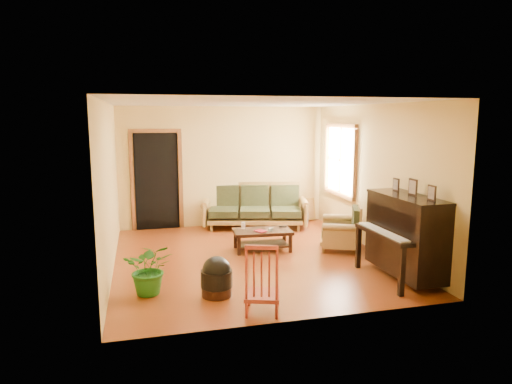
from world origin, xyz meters
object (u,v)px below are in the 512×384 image
object	(u,v)px
coffee_table	(262,240)
sofa	(255,206)
potted_plant	(150,268)
armchair	(340,227)
ceramic_crock	(304,218)
footstool	(217,281)
piano	(407,237)
red_chair	(262,277)

from	to	relation	value
coffee_table	sofa	bearing A→B (deg)	80.36
potted_plant	sofa	bearing A→B (deg)	55.10
armchair	potted_plant	xyz separation A→B (m)	(-3.39, -1.34, -0.06)
coffee_table	armchair	size ratio (longest dim) A/B	1.24
ceramic_crock	coffee_table	bearing A→B (deg)	-129.06
armchair	footstool	distance (m)	3.01
sofa	potted_plant	size ratio (longest dim) A/B	3.06
piano	red_chair	world-z (taller)	piano
sofa	ceramic_crock	bearing A→B (deg)	19.98
coffee_table	footstool	bearing A→B (deg)	-121.23
red_chair	potted_plant	size ratio (longest dim) A/B	1.25
piano	ceramic_crock	size ratio (longest dim) A/B	5.85
sofa	potted_plant	distance (m)	4.01
coffee_table	footstool	world-z (taller)	footstool
sofa	armchair	bearing A→B (deg)	-46.48
piano	footstool	bearing A→B (deg)	178.78
armchair	piano	size ratio (longest dim) A/B	0.59
coffee_table	potted_plant	xyz separation A→B (m)	(-2.01, -1.60, 0.17)
red_chair	footstool	bearing A→B (deg)	143.05
potted_plant	ceramic_crock	bearing A→B (deg)	44.48
armchair	ceramic_crock	bearing A→B (deg)	111.16
sofa	piano	bearing A→B (deg)	-54.34
piano	potted_plant	world-z (taller)	piano
armchair	red_chair	distance (m)	3.09
ceramic_crock	armchair	bearing A→B (deg)	-92.17
sofa	footstool	distance (m)	3.86
piano	red_chair	xyz separation A→B (m)	(-2.39, -0.65, -0.17)
coffee_table	red_chair	size ratio (longest dim) A/B	1.15
armchair	ceramic_crock	xyz separation A→B (m)	(0.08, 2.07, -0.30)
piano	footstool	xyz separation A→B (m)	(-2.85, 0.01, -0.42)
piano	red_chair	bearing A→B (deg)	-165.77
footstool	potted_plant	xyz separation A→B (m)	(-0.86, 0.29, 0.16)
armchair	potted_plant	world-z (taller)	armchair
coffee_table	ceramic_crock	xyz separation A→B (m)	(1.46, 1.80, -0.07)
footstool	potted_plant	world-z (taller)	potted_plant
armchair	piano	distance (m)	1.68
sofa	piano	distance (m)	3.86
coffee_table	piano	distance (m)	2.59
coffee_table	piano	size ratio (longest dim) A/B	0.73
armchair	potted_plant	distance (m)	3.65
sofa	ceramic_crock	size ratio (longest dim) A/B	9.13
red_chair	potted_plant	distance (m)	1.62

